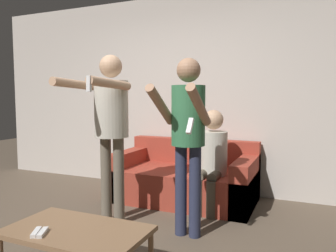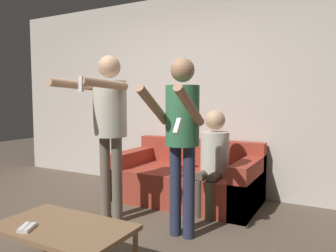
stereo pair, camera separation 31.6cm
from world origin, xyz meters
name	(u,v)px [view 1 (the left image)]	position (x,y,z in m)	size (l,w,h in m)	color
ground_plane	(98,248)	(0.00, 0.00, 0.00)	(14.00, 14.00, 0.00)	brown
wall_back	(184,93)	(0.00, 2.07, 1.35)	(6.40, 0.06, 2.70)	beige
couch	(184,180)	(0.20, 1.56, 0.26)	(1.75, 0.95, 0.74)	#9E3828
person_standing_left	(110,117)	(-0.21, 0.53, 1.09)	(0.46, 0.80, 1.71)	#6B6051
person_standing_right	(188,127)	(0.62, 0.54, 1.02)	(0.43, 0.64, 1.64)	#282D47
person_seated	(212,155)	(0.62, 1.34, 0.63)	(0.32, 0.54, 1.15)	brown
coffee_table	(77,234)	(0.14, -0.44, 0.32)	(1.00, 0.58, 0.36)	#846042
remote_near	(36,232)	(-0.06, -0.62, 0.37)	(0.10, 0.15, 0.02)	white
remote_far	(43,232)	(-0.02, -0.61, 0.37)	(0.10, 0.15, 0.02)	white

